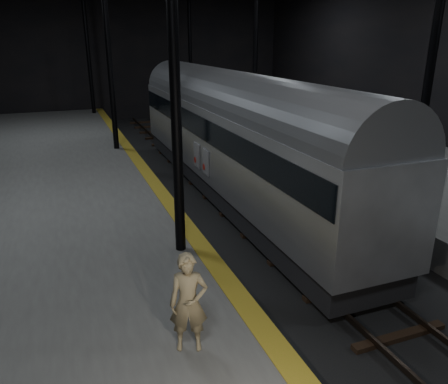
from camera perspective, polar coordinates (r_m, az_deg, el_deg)
ground at (r=16.66m, az=3.38°, el=-2.58°), size 44.00×44.00×0.00m
platform_left at (r=15.21m, az=-23.39°, el=-4.40°), size 9.00×43.80×1.00m
platform_right at (r=20.61m, az=22.81°, el=1.70°), size 9.00×43.80×1.00m
tactile_strip at (r=15.33m, az=-7.70°, el=-0.70°), size 0.50×43.80×0.01m
track at (r=16.64m, az=3.38°, el=-2.36°), size 2.40×43.00×0.24m
train at (r=17.64m, az=0.87°, el=8.11°), size 2.79×18.61×4.97m
woman at (r=7.77m, az=-4.64°, el=-14.24°), size 0.77×0.62×1.84m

